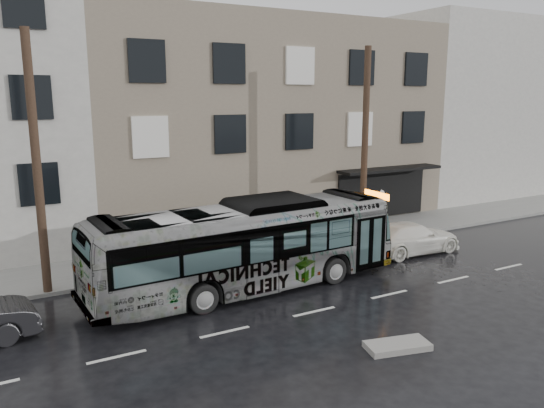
{
  "coord_description": "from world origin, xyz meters",
  "views": [
    {
      "loc": [
        -9.07,
        -16.16,
        6.98
      ],
      "look_at": [
        1.16,
        2.5,
        2.6
      ],
      "focal_mm": 35.0,
      "sensor_mm": 36.0,
      "label": 1
    }
  ],
  "objects": [
    {
      "name": "ground",
      "position": [
        0.0,
        0.0,
        0.0
      ],
      "size": [
        120.0,
        120.0,
        0.0
      ],
      "primitive_type": "plane",
      "color": "black",
      "rests_on": "ground"
    },
    {
      "name": "sidewalk",
      "position": [
        0.0,
        4.9,
        0.07
      ],
      "size": [
        90.0,
        3.6,
        0.15
      ],
      "primitive_type": "cube",
      "color": "gray",
      "rests_on": "ground"
    },
    {
      "name": "building_taupe",
      "position": [
        5.0,
        12.7,
        5.5
      ],
      "size": [
        20.0,
        12.0,
        11.0
      ],
      "primitive_type": "cube",
      "color": "gray",
      "rests_on": "ground"
    },
    {
      "name": "building_filler",
      "position": [
        24.0,
        12.7,
        6.0
      ],
      "size": [
        18.0,
        12.0,
        12.0
      ],
      "primitive_type": "cube",
      "color": "beige",
      "rests_on": "ground"
    },
    {
      "name": "utility_pole_front",
      "position": [
        6.5,
        3.3,
        4.65
      ],
      "size": [
        0.3,
        0.3,
        9.0
      ],
      "primitive_type": "cylinder",
      "color": "#402D20",
      "rests_on": "sidewalk"
    },
    {
      "name": "utility_pole_rear",
      "position": [
        -7.5,
        3.3,
        4.65
      ],
      "size": [
        0.3,
        0.3,
        9.0
      ],
      "primitive_type": "cylinder",
      "color": "#402D20",
      "rests_on": "sidewalk"
    },
    {
      "name": "sign_post",
      "position": [
        7.6,
        3.3,
        1.35
      ],
      "size": [
        0.06,
        0.06,
        2.4
      ],
      "primitive_type": "cylinder",
      "color": "slate",
      "rests_on": "sidewalk"
    },
    {
      "name": "bus",
      "position": [
        -1.04,
        0.44,
        1.63
      ],
      "size": [
        11.85,
        3.32,
        3.27
      ],
      "primitive_type": "imported",
      "rotation": [
        0.0,
        0.0,
        1.62
      ],
      "color": "#B2B2B2",
      "rests_on": "ground"
    },
    {
      "name": "white_sedan",
      "position": [
        7.48,
        1.02,
        0.7
      ],
      "size": [
        4.88,
        2.08,
        1.4
      ],
      "primitive_type": "imported",
      "rotation": [
        0.0,
        0.0,
        1.55
      ],
      "color": "white",
      "rests_on": "ground"
    },
    {
      "name": "slush_pile",
      "position": [
        0.62,
        -5.8,
        0.09
      ],
      "size": [
        1.93,
        1.19,
        0.18
      ],
      "primitive_type": "cube",
      "rotation": [
        0.0,
        0.0,
        -0.23
      ],
      "color": "gray",
      "rests_on": "ground"
    }
  ]
}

